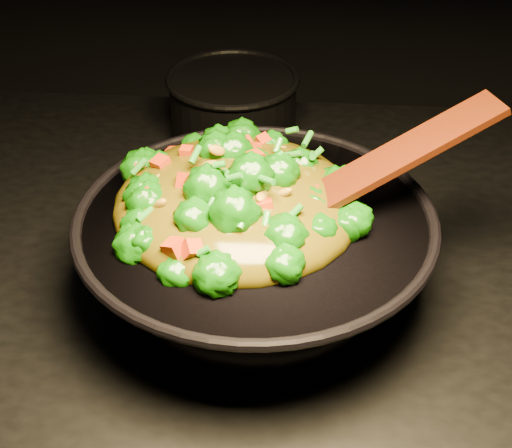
# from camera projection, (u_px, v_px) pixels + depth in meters

# --- Properties ---
(wok) EXTENTS (0.48, 0.48, 0.11)m
(wok) POSITION_uv_depth(u_px,v_px,m) (255.00, 257.00, 0.93)
(wok) COLOR black
(wok) RESTS_ON stovetop
(stir_fry) EXTENTS (0.29, 0.29, 0.10)m
(stir_fry) POSITION_uv_depth(u_px,v_px,m) (236.00, 173.00, 0.88)
(stir_fry) COLOR #135E06
(stir_fry) RESTS_ON wok
(spatula) EXTENTS (0.30, 0.17, 0.13)m
(spatula) POSITION_uv_depth(u_px,v_px,m) (370.00, 171.00, 0.88)
(spatula) COLOR #350F05
(spatula) RESTS_ON wok
(back_pot) EXTENTS (0.20, 0.20, 0.11)m
(back_pot) POSITION_uv_depth(u_px,v_px,m) (233.00, 108.00, 1.24)
(back_pot) COLOR black
(back_pot) RESTS_ON stovetop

